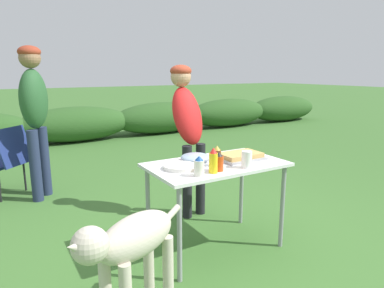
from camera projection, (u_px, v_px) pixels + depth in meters
The scene contains 15 objects.
ground_plane at pixel (215, 247), 2.92m from camera, with size 60.00×60.00×0.00m, color #3D6B2D.
shrub_hedge at pixel (76, 124), 7.20m from camera, with size 14.40×0.90×0.74m.
folding_table at pixel (216, 172), 2.78m from camera, with size 1.10×0.64×0.74m.
food_tray at pixel (240, 156), 2.88m from camera, with size 0.39×0.26×0.06m.
plate_stack at pixel (180, 167), 2.60m from camera, with size 0.25×0.25×0.03m, color white.
mixing_bowl at pixel (196, 157), 2.81m from camera, with size 0.25×0.25×0.07m, color #99B2CC.
paper_cup_stack at pixel (247, 159), 2.62m from camera, with size 0.08×0.08×0.13m, color white.
beer_bottle at pixel (217, 156), 2.66m from camera, with size 0.07×0.07×0.16m.
mayo_bottle at pixel (199, 167), 2.41m from camera, with size 0.07×0.07×0.15m.
hot_sauce_bottle at pixel (219, 162), 2.54m from camera, with size 0.07×0.07×0.14m.
mustard_bottle at pixel (213, 161), 2.48m from camera, with size 0.06×0.06×0.19m.
standing_person_in_gray_fleece at pixel (187, 120), 3.45m from camera, with size 0.34×0.46×1.53m.
standing_person_in_navy_coat at pixel (34, 106), 3.83m from camera, with size 0.44×0.47×1.74m.
dog at pixel (131, 247), 1.87m from camera, with size 0.80×0.46×0.75m.
camp_chair_green_behind_table at pixel (4, 158), 4.03m from camera, with size 0.74×0.74×0.83m.
Camera 1 is at (-1.53, -2.19, 1.47)m, focal length 32.00 mm.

